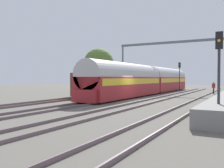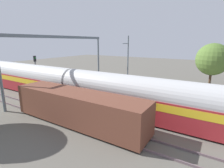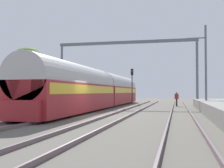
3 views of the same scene
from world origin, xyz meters
name	(u,v)px [view 2 (image 2 of 3)]	position (x,y,z in m)	size (l,w,h in m)	color
ground	(164,113)	(0.00, 0.00, 0.00)	(120.00, 120.00, 0.00)	#5C5950
track_far_west	(139,141)	(-6.25, 0.00, 0.08)	(1.52, 60.00, 0.16)	#675459
track_west	(157,120)	(-2.08, 0.00, 0.08)	(1.51, 60.00, 0.16)	#675459
track_east	(169,106)	(2.08, 0.00, 0.08)	(1.51, 60.00, 0.16)	#675459
track_far_east	(177,97)	(6.25, 0.00, 0.08)	(1.52, 60.00, 0.16)	#675459
platform	(170,86)	(10.07, 2.00, 0.45)	(4.40, 28.00, 0.90)	gray
passenger_train	(72,85)	(-2.08, 10.63, 1.97)	(2.93, 32.85, 3.82)	maroon
freight_car	(78,108)	(-6.25, 5.85, 1.47)	(2.80, 13.00, 2.70)	brown
person_crossing	(88,78)	(5.95, 14.71, 1.03)	(0.46, 0.44, 1.73)	#282828
railway_signal_far	(36,67)	(-0.17, 20.13, 3.19)	(0.36, 0.30, 4.97)	#2D2D33
catenary_gantry	(62,50)	(0.00, 14.20, 5.93)	(16.91, 0.28, 7.86)	slate
catenary_pole_east_mid	(128,60)	(8.61, 8.57, 4.15)	(1.90, 0.20, 8.00)	slate
tree_east_background	(213,59)	(13.82, -3.14, 4.46)	(4.85, 4.85, 6.89)	#4C3826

